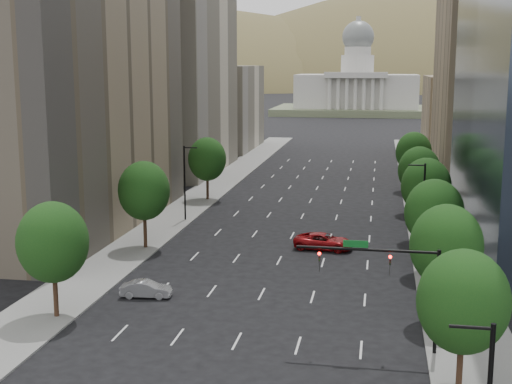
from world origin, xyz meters
The scene contains 22 objects.
sidewalk_left centered at (-15.50, 60.00, 0.07)m, with size 6.00×200.00×0.15m, color slate.
sidewalk_right centered at (15.50, 60.00, 0.07)m, with size 6.00×200.00×0.15m, color slate.
midrise_cream_left centered at (-25.00, 103.00, 17.50)m, with size 14.00×30.00×35.00m, color beige.
filler_left centered at (-25.00, 136.00, 9.00)m, with size 14.00×26.00×18.00m, color beige.
parking_tan_right centered at (25.00, 100.00, 15.00)m, with size 14.00×30.00×30.00m, color #8C7759.
filler_right centered at (25.00, 133.00, 8.00)m, with size 14.00×26.00×16.00m, color #8C7759.
tree_right_0 centered at (14.00, 25.00, 5.39)m, with size 5.20×5.20×8.39m.
tree_right_1 centered at (14.00, 36.00, 5.75)m, with size 5.20×5.20×8.75m.
tree_right_2 centered at (14.00, 48.00, 5.60)m, with size 5.20×5.20×8.61m.
tree_right_3 centered at (14.00, 60.00, 5.89)m, with size 5.20×5.20×8.89m.
tree_right_4 centered at (14.00, 74.00, 5.46)m, with size 5.20×5.20×8.46m.
tree_right_5 centered at (14.00, 90.00, 5.75)m, with size 5.20×5.20×8.75m.
tree_left_0 centered at (-14.00, 32.00, 5.75)m, with size 5.20×5.20×8.75m.
tree_left_1 centered at (-14.00, 52.00, 5.96)m, with size 5.20×5.20×8.97m.
tree_left_2 centered at (-14.00, 78.00, 5.68)m, with size 5.20×5.20×8.68m.
streetlight_rn centered at (13.44, 55.00, 4.84)m, with size 1.70×0.20×9.00m.
streetlight_ln centered at (-13.44, 65.00, 4.84)m, with size 1.70×0.20×9.00m.
traffic_signal centered at (10.53, 30.00, 5.17)m, with size 9.12×0.40×7.38m.
capitol centered at (0.00, 249.71, 8.58)m, with size 60.00×40.00×35.20m.
foothills centered at (34.67, 599.39, -37.78)m, with size 720.00×413.00×263.00m.
car_silver centered at (-9.00, 37.60, 0.68)m, with size 1.43×4.10×1.35m, color gray.
car_red_far centered at (3.82, 54.84, 0.83)m, with size 2.75×5.95×1.65m, color maroon.
Camera 1 is at (9.13, -13.79, 18.51)m, focal length 49.10 mm.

